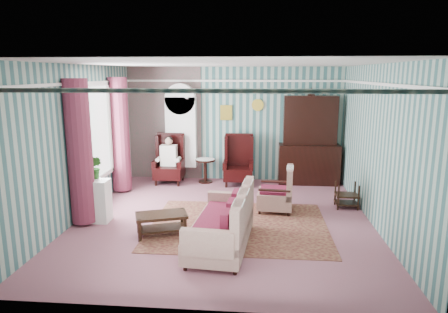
# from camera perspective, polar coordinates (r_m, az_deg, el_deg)

# --- Properties ---
(floor) EXTENTS (6.00, 6.00, 0.00)m
(floor) POSITION_cam_1_polar(r_m,az_deg,el_deg) (7.72, -0.01, -8.95)
(floor) COLOR #925562
(floor) RESTS_ON ground
(room_shell) EXTENTS (5.53, 6.02, 2.91)m
(room_shell) POSITION_cam_1_polar(r_m,az_deg,el_deg) (7.50, -4.63, 6.20)
(room_shell) COLOR #376565
(room_shell) RESTS_ON ground
(bookcase) EXTENTS (0.80, 0.28, 2.24)m
(bookcase) POSITION_cam_1_polar(r_m,az_deg,el_deg) (10.35, -6.12, 2.76)
(bookcase) COLOR white
(bookcase) RESTS_ON floor
(dresser_hutch) EXTENTS (1.50, 0.56, 2.36)m
(dresser_hutch) POSITION_cam_1_polar(r_m,az_deg,el_deg) (10.11, 12.15, 2.69)
(dresser_hutch) COLOR black
(dresser_hutch) RESTS_ON floor
(wingback_left) EXTENTS (0.76, 0.80, 1.25)m
(wingback_left) POSITION_cam_1_polar(r_m,az_deg,el_deg) (10.11, -7.87, -0.35)
(wingback_left) COLOR black
(wingback_left) RESTS_ON floor
(wingback_right) EXTENTS (0.76, 0.80, 1.25)m
(wingback_right) POSITION_cam_1_polar(r_m,az_deg,el_deg) (9.88, 2.08, -0.54)
(wingback_right) COLOR black
(wingback_right) RESTS_ON floor
(seated_woman) EXTENTS (0.44, 0.40, 1.18)m
(seated_woman) POSITION_cam_1_polar(r_m,az_deg,el_deg) (10.12, -7.86, -0.54)
(seated_woman) COLOR white
(seated_woman) RESTS_ON floor
(round_side_table) EXTENTS (0.50, 0.50, 0.60)m
(round_side_table) POSITION_cam_1_polar(r_m,az_deg,el_deg) (10.17, -2.68, -2.06)
(round_side_table) COLOR black
(round_side_table) RESTS_ON floor
(nest_table) EXTENTS (0.45, 0.38, 0.54)m
(nest_table) POSITION_cam_1_polar(r_m,az_deg,el_deg) (8.65, 17.12, -5.28)
(nest_table) COLOR black
(nest_table) RESTS_ON floor
(plant_stand) EXTENTS (0.55, 0.35, 0.80)m
(plant_stand) POSITION_cam_1_polar(r_m,az_deg,el_deg) (7.88, -17.99, -6.03)
(plant_stand) COLOR silver
(plant_stand) RESTS_ON floor
(rug) EXTENTS (3.20, 2.60, 0.01)m
(rug) POSITION_cam_1_polar(r_m,az_deg,el_deg) (7.42, 2.13, -9.79)
(rug) COLOR #4B191F
(rug) RESTS_ON floor
(sofa) EXTENTS (1.08, 2.00, 1.12)m
(sofa) POSITION_cam_1_polar(r_m,az_deg,el_deg) (6.36, -0.47, -8.18)
(sofa) COLOR beige
(sofa) RESTS_ON floor
(floral_armchair) EXTENTS (0.90, 0.83, 1.02)m
(floral_armchair) POSITION_cam_1_polar(r_m,az_deg,el_deg) (8.09, 7.33, -4.25)
(floral_armchair) COLOR beige
(floral_armchair) RESTS_ON floor
(coffee_table) EXTENTS (0.97, 0.74, 0.38)m
(coffee_table) POSITION_cam_1_polar(r_m,az_deg,el_deg) (7.03, -8.89, -9.55)
(coffee_table) COLOR black
(coffee_table) RESTS_ON floor
(potted_plant_a) EXTENTS (0.44, 0.41, 0.41)m
(potted_plant_a) POSITION_cam_1_polar(r_m,az_deg,el_deg) (7.66, -19.25, -1.92)
(potted_plant_a) COLOR #1C561B
(potted_plant_a) RESTS_ON plant_stand
(potted_plant_b) EXTENTS (0.28, 0.25, 0.43)m
(potted_plant_b) POSITION_cam_1_polar(r_m,az_deg,el_deg) (7.80, -17.86, -1.50)
(potted_plant_b) COLOR #1A541D
(potted_plant_b) RESTS_ON plant_stand
(potted_plant_c) EXTENTS (0.24, 0.24, 0.35)m
(potted_plant_c) POSITION_cam_1_polar(r_m,az_deg,el_deg) (7.83, -18.83, -1.84)
(potted_plant_c) COLOR #1D4D18
(potted_plant_c) RESTS_ON plant_stand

